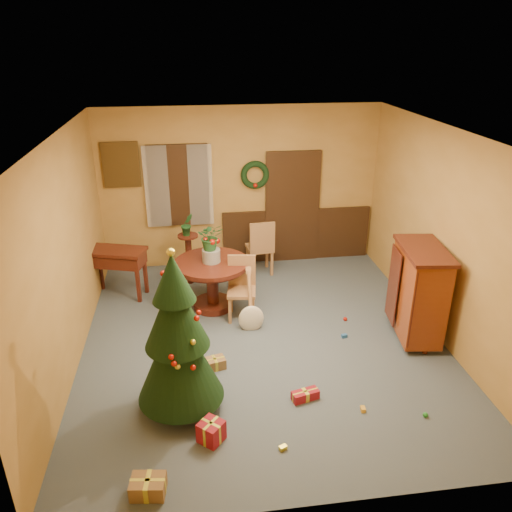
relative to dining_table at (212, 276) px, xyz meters
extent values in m
plane|color=#353F4D|center=(0.65, -1.05, -0.56)|extent=(5.50, 5.50, 0.00)
plane|color=silver|center=(0.65, -1.05, 2.34)|extent=(5.50, 5.50, 0.00)
plane|color=olive|center=(0.65, 1.70, 0.89)|extent=(5.00, 0.00, 5.00)
plane|color=olive|center=(0.65, -3.80, 0.89)|extent=(5.00, 0.00, 5.00)
plane|color=olive|center=(-1.85, -1.05, 0.89)|extent=(0.00, 5.50, 5.50)
plane|color=olive|center=(3.15, -1.05, 0.89)|extent=(0.00, 5.50, 5.50)
cube|color=black|center=(1.70, 1.66, -0.06)|extent=(2.80, 0.06, 1.00)
cube|color=black|center=(1.60, 1.65, 0.49)|extent=(1.00, 0.08, 2.10)
cube|color=white|center=(1.60, 1.68, 0.44)|extent=(0.80, 0.03, 1.90)
cube|color=black|center=(-0.45, 1.65, 0.99)|extent=(1.05, 0.08, 1.45)
cube|color=white|center=(-0.45, 1.68, 0.99)|extent=(0.88, 0.03, 1.25)
cube|color=white|center=(-0.83, 1.60, 0.99)|extent=(0.42, 0.02, 1.45)
cube|color=white|center=(-0.07, 1.60, 0.99)|extent=(0.42, 0.02, 1.45)
torus|color=black|center=(0.90, 1.62, 1.14)|extent=(0.51, 0.11, 0.51)
cube|color=#4C3819|center=(-1.40, 1.66, 1.39)|extent=(0.62, 0.05, 0.78)
cube|color=gray|center=(-1.40, 1.69, 1.39)|extent=(0.48, 0.02, 0.62)
cylinder|color=black|center=(0.00, 0.00, 0.21)|extent=(1.16, 1.16, 0.06)
cylinder|color=black|center=(0.00, 0.00, 0.15)|extent=(1.04, 1.04, 0.04)
cylinder|color=black|center=(0.00, 0.00, -0.16)|extent=(0.19, 0.19, 0.64)
cylinder|color=black|center=(0.00, 0.00, -0.51)|extent=(0.62, 0.62, 0.10)
cylinder|color=slate|center=(0.00, 0.00, 0.34)|extent=(0.28, 0.28, 0.20)
imported|color=#1E4C23|center=(0.00, 0.00, 0.66)|extent=(0.38, 0.33, 0.42)
cube|color=olive|center=(0.42, -0.38, -0.11)|extent=(0.48, 0.48, 0.05)
cube|color=olive|center=(0.45, -0.19, 0.16)|extent=(0.42, 0.10, 0.50)
cube|color=olive|center=(0.61, -0.24, -0.34)|extent=(0.05, 0.05, 0.43)
cube|color=olive|center=(0.27, -0.19, -0.34)|extent=(0.05, 0.05, 0.43)
cube|color=olive|center=(0.56, -0.57, -0.34)|extent=(0.05, 0.05, 0.43)
cube|color=olive|center=(0.22, -0.52, -0.34)|extent=(0.05, 0.05, 0.43)
cube|color=olive|center=(0.92, 1.17, -0.08)|extent=(0.49, 0.49, 0.05)
cube|color=olive|center=(0.94, 0.97, 0.21)|extent=(0.45, 0.08, 0.53)
cube|color=olive|center=(0.75, 0.97, -0.33)|extent=(0.05, 0.05, 0.46)
cube|color=olive|center=(1.11, 1.01, -0.33)|extent=(0.05, 0.05, 0.46)
cube|color=olive|center=(0.72, 1.33, -0.33)|extent=(0.05, 0.05, 0.46)
cube|color=olive|center=(1.08, 1.37, -0.33)|extent=(0.05, 0.05, 0.46)
cylinder|color=black|center=(-0.35, 0.92, -0.13)|extent=(0.11, 0.11, 0.87)
cylinder|color=black|center=(-0.35, 0.92, 0.32)|extent=(0.35, 0.35, 0.03)
imported|color=#19471E|center=(-0.35, 0.92, 0.53)|extent=(0.26, 0.24, 0.38)
cylinder|color=#382111|center=(-0.50, -2.29, -0.45)|extent=(0.12, 0.12, 0.21)
cone|color=black|center=(-0.50, -2.29, 0.20)|extent=(0.98, 0.98, 1.16)
cone|color=black|center=(-0.50, -2.29, 0.73)|extent=(0.71, 0.71, 0.85)
cone|color=black|center=(-0.50, -2.29, 1.14)|extent=(0.46, 0.46, 0.54)
sphere|color=yellow|center=(-0.50, -2.29, 1.42)|extent=(0.09, 0.09, 0.09)
cube|color=black|center=(-1.50, 0.61, 0.24)|extent=(1.03, 0.71, 0.05)
cube|color=black|center=(-1.50, 0.61, 0.10)|extent=(0.96, 0.66, 0.20)
cube|color=black|center=(-1.90, 0.61, -0.17)|extent=(0.15, 0.33, 0.77)
cube|color=black|center=(-1.11, 0.61, -0.17)|extent=(0.15, 0.33, 0.77)
cube|color=#63260B|center=(2.80, -1.23, 0.15)|extent=(0.63, 1.07, 1.26)
cube|color=black|center=(2.80, -1.23, 0.79)|extent=(0.70, 1.14, 0.05)
cylinder|color=black|center=(2.80, -1.65, -0.51)|extent=(0.07, 0.07, 0.09)
cylinder|color=black|center=(2.80, -0.80, -0.51)|extent=(0.07, 0.07, 0.09)
cube|color=brown|center=(-0.82, -3.45, -0.47)|extent=(0.35, 0.28, 0.17)
cube|color=gold|center=(-0.82, -3.45, -0.47)|extent=(0.33, 0.08, 0.18)
cube|color=gold|center=(-0.82, -3.45, -0.47)|extent=(0.08, 0.25, 0.18)
cube|color=maroon|center=(-0.19, -2.86, -0.44)|extent=(0.33, 0.33, 0.24)
cube|color=gold|center=(-0.19, -2.86, -0.44)|extent=(0.20, 0.18, 0.24)
cube|color=gold|center=(-0.19, -2.86, -0.44)|extent=(0.18, 0.20, 0.24)
cube|color=brown|center=(-0.07, -1.59, -0.49)|extent=(0.30, 0.24, 0.14)
cube|color=gold|center=(-0.07, -1.59, -0.49)|extent=(0.27, 0.09, 0.14)
cube|color=gold|center=(-0.07, -1.59, -0.49)|extent=(0.08, 0.19, 0.14)
cube|color=maroon|center=(0.96, -2.35, -0.50)|extent=(0.35, 0.21, 0.11)
cube|color=gold|center=(0.96, -2.35, -0.50)|extent=(0.33, 0.10, 0.12)
cube|color=gold|center=(0.96, -2.35, -0.50)|extent=(0.08, 0.14, 0.12)
cube|color=#24599F|center=(1.81, -1.13, -0.53)|extent=(0.09, 0.07, 0.05)
sphere|color=#25892D|center=(2.24, -2.84, -0.53)|extent=(0.06, 0.06, 0.06)
cube|color=gold|center=(1.57, -2.64, -0.53)|extent=(0.06, 0.09, 0.05)
sphere|color=#B4180C|center=(1.96, -0.69, -0.53)|extent=(0.06, 0.06, 0.06)
cube|color=yellow|center=(0.55, -3.10, -0.53)|extent=(0.09, 0.08, 0.05)
camera|label=1|loc=(-0.27, -6.97, 3.44)|focal=35.00mm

